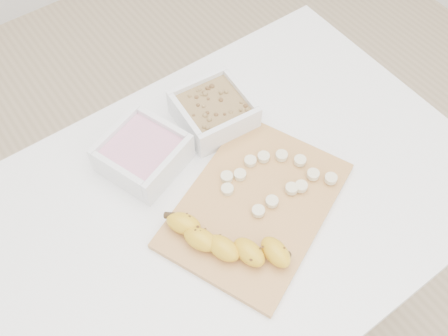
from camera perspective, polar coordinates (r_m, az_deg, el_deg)
ground at (r=1.69m, az=0.62°, el=-16.03°), size 3.50×3.50×0.00m
table at (r=1.08m, az=0.94°, el=-5.64°), size 1.00×0.70×0.75m
bowl_yogurt at (r=1.02m, az=-9.27°, el=1.66°), size 0.19×0.19×0.07m
bowl_granola at (r=1.07m, az=-1.20°, el=6.55°), size 0.16×0.16×0.07m
cutting_board at (r=0.98m, az=3.65°, el=-4.21°), size 0.43×0.38×0.01m
banana at (r=0.91m, az=0.73°, el=-8.49°), size 0.15×0.24×0.04m
banana_slices at (r=0.99m, az=5.69°, el=-1.12°), size 0.20×0.15×0.02m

